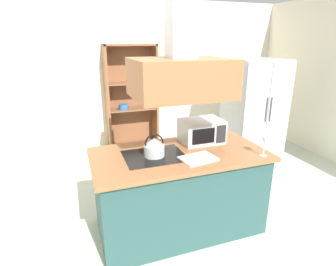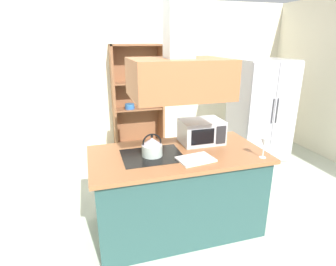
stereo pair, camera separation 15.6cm
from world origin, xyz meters
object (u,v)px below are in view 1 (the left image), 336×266
(refrigerator, at_px, (253,109))
(wine_glass_on_counter, at_px, (265,141))
(microwave, at_px, (201,131))
(kettle, at_px, (154,147))
(cutting_board, at_px, (198,159))
(dish_cabinet, at_px, (131,104))

(refrigerator, relative_size, wine_glass_on_counter, 8.25)
(refrigerator, distance_m, wine_glass_on_counter, 2.22)
(microwave, height_order, wine_glass_on_counter, microwave)
(kettle, bearing_deg, microwave, 19.15)
(cutting_board, height_order, microwave, microwave)
(microwave, bearing_deg, wine_glass_on_counter, -53.88)
(dish_cabinet, xyz_separation_m, kettle, (-0.33, -2.59, 0.14))
(cutting_board, relative_size, wine_glass_on_counter, 1.65)
(refrigerator, xyz_separation_m, cutting_board, (-1.87, -1.71, 0.06))
(kettle, distance_m, cutting_board, 0.45)
(dish_cabinet, xyz_separation_m, cutting_board, (0.05, -2.81, 0.05))
(refrigerator, bearing_deg, kettle, -146.57)
(dish_cabinet, relative_size, kettle, 8.36)
(refrigerator, xyz_separation_m, microwave, (-1.63, -1.27, 0.18))
(refrigerator, height_order, microwave, refrigerator)
(kettle, bearing_deg, cutting_board, -30.47)
(cutting_board, distance_m, wine_glass_on_counter, 0.68)
(microwave, bearing_deg, refrigerator, 37.89)
(cutting_board, bearing_deg, wine_glass_on_counter, -11.49)
(wine_glass_on_counter, bearing_deg, cutting_board, 168.51)
(dish_cabinet, height_order, wine_glass_on_counter, dish_cabinet)
(dish_cabinet, distance_m, wine_glass_on_counter, 3.04)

